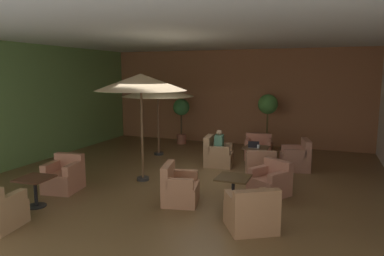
{
  "coord_description": "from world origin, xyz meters",
  "views": [
    {
      "loc": [
        3.3,
        -8.1,
        2.76
      ],
      "look_at": [
        0.0,
        0.52,
        1.29
      ],
      "focal_mm": 32.64,
      "sensor_mm": 36.0,
      "label": 1
    }
  ],
  "objects_px": {
    "potted_tree_mid_left": "(268,113)",
    "potted_tree_left_corner": "(181,112)",
    "armchair_front_left_north": "(260,168)",
    "cafe_table_mid_center": "(35,185)",
    "cafe_table_front_left": "(256,152)",
    "iced_drink_cup": "(259,146)",
    "armchair_front_left_east": "(296,159)",
    "armchair_front_left_west": "(217,155)",
    "armchair_front_right_north": "(270,182)",
    "cafe_table_front_right": "(233,184)",
    "armchair_mid_center_east": "(64,177)",
    "patio_umbrella_tall_red": "(141,83)",
    "armchair_front_left_south": "(258,150)",
    "patron_blue_shirt": "(219,143)",
    "open_laptop": "(254,146)",
    "patio_umbrella_center_beige": "(158,92)",
    "armchair_front_right_south": "(251,213)",
    "armchair_front_right_east": "(179,189)"
  },
  "relations": [
    {
      "from": "armchair_front_left_south",
      "to": "potted_tree_mid_left",
      "type": "relative_size",
      "value": 0.44
    },
    {
      "from": "armchair_mid_center_east",
      "to": "cafe_table_front_left",
      "type": "bearing_deg",
      "value": 42.73
    },
    {
      "from": "cafe_table_mid_center",
      "to": "potted_tree_mid_left",
      "type": "bearing_deg",
      "value": 62.19
    },
    {
      "from": "armchair_front_left_west",
      "to": "cafe_table_mid_center",
      "type": "bearing_deg",
      "value": -119.95
    },
    {
      "from": "armchair_front_left_south",
      "to": "iced_drink_cup",
      "type": "height_order",
      "value": "armchair_front_left_south"
    },
    {
      "from": "cafe_table_front_left",
      "to": "potted_tree_mid_left",
      "type": "distance_m",
      "value": 2.48
    },
    {
      "from": "cafe_table_front_left",
      "to": "armchair_front_right_south",
      "type": "height_order",
      "value": "armchair_front_right_south"
    },
    {
      "from": "cafe_table_front_right",
      "to": "potted_tree_mid_left",
      "type": "bearing_deg",
      "value": 91.71
    },
    {
      "from": "armchair_front_left_north",
      "to": "armchair_front_right_east",
      "type": "xyz_separation_m",
      "value": [
        -1.33,
        -2.27,
        -0.01
      ]
    },
    {
      "from": "armchair_front_left_north",
      "to": "potted_tree_left_corner",
      "type": "relative_size",
      "value": 0.51
    },
    {
      "from": "armchair_front_left_west",
      "to": "armchair_front_right_north",
      "type": "bearing_deg",
      "value": -46.89
    },
    {
      "from": "armchair_front_right_east",
      "to": "armchair_front_left_north",
      "type": "bearing_deg",
      "value": 59.64
    },
    {
      "from": "cafe_table_front_left",
      "to": "armchair_front_right_north",
      "type": "bearing_deg",
      "value": -71.15
    },
    {
      "from": "armchair_front_left_west",
      "to": "cafe_table_mid_center",
      "type": "relative_size",
      "value": 1.32
    },
    {
      "from": "armchair_mid_center_east",
      "to": "patio_umbrella_tall_red",
      "type": "relative_size",
      "value": 0.33
    },
    {
      "from": "iced_drink_cup",
      "to": "armchair_front_right_east",
      "type": "bearing_deg",
      "value": -109.07
    },
    {
      "from": "cafe_table_front_left",
      "to": "iced_drink_cup",
      "type": "xyz_separation_m",
      "value": [
        0.09,
        -0.15,
        0.2
      ]
    },
    {
      "from": "armchair_front_left_north",
      "to": "cafe_table_front_right",
      "type": "height_order",
      "value": "armchair_front_left_north"
    },
    {
      "from": "cafe_table_front_left",
      "to": "patron_blue_shirt",
      "type": "bearing_deg",
      "value": -172.5
    },
    {
      "from": "patron_blue_shirt",
      "to": "iced_drink_cup",
      "type": "height_order",
      "value": "patron_blue_shirt"
    },
    {
      "from": "patron_blue_shirt",
      "to": "armchair_front_right_east",
      "type": "bearing_deg",
      "value": -88.82
    },
    {
      "from": "patio_umbrella_center_beige",
      "to": "iced_drink_cup",
      "type": "relative_size",
      "value": 21.7
    },
    {
      "from": "armchair_front_left_east",
      "to": "patron_blue_shirt",
      "type": "xyz_separation_m",
      "value": [
        -2.2,
        -0.39,
        0.38
      ]
    },
    {
      "from": "patio_umbrella_tall_red",
      "to": "armchair_front_left_south",
      "type": "bearing_deg",
      "value": 54.67
    },
    {
      "from": "armchair_front_left_north",
      "to": "cafe_table_mid_center",
      "type": "height_order",
      "value": "armchair_front_left_north"
    },
    {
      "from": "armchair_front_left_east",
      "to": "armchair_front_left_west",
      "type": "relative_size",
      "value": 1.06
    },
    {
      "from": "armchair_front_left_east",
      "to": "armchair_front_left_south",
      "type": "relative_size",
      "value": 1.07
    },
    {
      "from": "cafe_table_mid_center",
      "to": "open_laptop",
      "type": "relative_size",
      "value": 2.02
    },
    {
      "from": "cafe_table_front_right",
      "to": "cafe_table_mid_center",
      "type": "bearing_deg",
      "value": -158.31
    },
    {
      "from": "armchair_front_left_west",
      "to": "potted_tree_left_corner",
      "type": "relative_size",
      "value": 0.51
    },
    {
      "from": "potted_tree_left_corner",
      "to": "patron_blue_shirt",
      "type": "xyz_separation_m",
      "value": [
        2.31,
        -2.63,
        -0.54
      ]
    },
    {
      "from": "iced_drink_cup",
      "to": "cafe_table_front_right",
      "type": "bearing_deg",
      "value": -89.73
    },
    {
      "from": "cafe_table_front_left",
      "to": "cafe_table_front_right",
      "type": "distance_m",
      "value": 3.1
    },
    {
      "from": "cafe_table_mid_center",
      "to": "armchair_front_left_east",
      "type": "bearing_deg",
      "value": 45.25
    },
    {
      "from": "armchair_front_right_south",
      "to": "open_laptop",
      "type": "bearing_deg",
      "value": 100.59
    },
    {
      "from": "armchair_front_left_east",
      "to": "patio_umbrella_center_beige",
      "type": "height_order",
      "value": "patio_umbrella_center_beige"
    },
    {
      "from": "cafe_table_front_left",
      "to": "armchair_front_left_east",
      "type": "relative_size",
      "value": 0.77
    },
    {
      "from": "patio_umbrella_center_beige",
      "to": "open_laptop",
      "type": "height_order",
      "value": "patio_umbrella_center_beige"
    },
    {
      "from": "armchair_front_left_north",
      "to": "armchair_front_left_west",
      "type": "relative_size",
      "value": 1.0
    },
    {
      "from": "armchair_front_left_north",
      "to": "armchair_front_right_south",
      "type": "relative_size",
      "value": 0.83
    },
    {
      "from": "armchair_mid_center_east",
      "to": "iced_drink_cup",
      "type": "bearing_deg",
      "value": 40.88
    },
    {
      "from": "armchair_front_left_north",
      "to": "armchair_front_right_north",
      "type": "xyz_separation_m",
      "value": [
        0.42,
        -1.06,
        -0.02
      ]
    },
    {
      "from": "patio_umbrella_tall_red",
      "to": "open_laptop",
      "type": "bearing_deg",
      "value": 40.65
    },
    {
      "from": "potted_tree_mid_left",
      "to": "potted_tree_left_corner",
      "type": "bearing_deg",
      "value": 176.88
    },
    {
      "from": "potted_tree_left_corner",
      "to": "cafe_table_front_left",
      "type": "bearing_deg",
      "value": -36.21
    },
    {
      "from": "armchair_front_right_east",
      "to": "armchair_front_right_south",
      "type": "bearing_deg",
      "value": -23.39
    },
    {
      "from": "armchair_front_left_west",
      "to": "potted_tree_mid_left",
      "type": "height_order",
      "value": "potted_tree_mid_left"
    },
    {
      "from": "armchair_front_right_south",
      "to": "iced_drink_cup",
      "type": "xyz_separation_m",
      "value": [
        -0.6,
        3.94,
        0.38
      ]
    },
    {
      "from": "cafe_table_front_left",
      "to": "potted_tree_left_corner",
      "type": "height_order",
      "value": "potted_tree_left_corner"
    },
    {
      "from": "armchair_front_right_east",
      "to": "armchair_front_right_south",
      "type": "xyz_separation_m",
      "value": [
        1.71,
        -0.74,
        -0.01
      ]
    }
  ]
}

